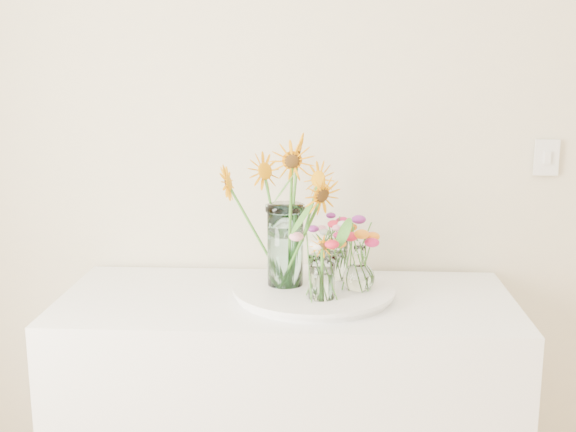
# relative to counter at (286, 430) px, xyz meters

# --- Properties ---
(counter) EXTENTS (1.40, 0.60, 0.90)m
(counter) POSITION_rel_counter_xyz_m (0.00, 0.00, 0.00)
(counter) COLOR white
(counter) RESTS_ON ground_plane
(tray) EXTENTS (0.48, 0.48, 0.02)m
(tray) POSITION_rel_counter_xyz_m (0.09, 0.01, 0.46)
(tray) COLOR white
(tray) RESTS_ON counter
(mason_jar) EXTENTS (0.15, 0.15, 0.26)m
(mason_jar) POSITION_rel_counter_xyz_m (-0.01, 0.04, 0.61)
(mason_jar) COLOR #A6D6D4
(mason_jar) RESTS_ON tray
(sunflower_bouquet) EXTENTS (0.87, 0.87, 0.50)m
(sunflower_bouquet) POSITION_rel_counter_xyz_m (-0.01, 0.04, 0.72)
(sunflower_bouquet) COLOR orange
(sunflower_bouquet) RESTS_ON tray
(small_vase_a) EXTENTS (0.10, 0.10, 0.13)m
(small_vase_a) POSITION_rel_counter_xyz_m (0.11, -0.09, 0.54)
(small_vase_a) COLOR white
(small_vase_a) RESTS_ON tray
(wildflower_posy_a) EXTENTS (0.21, 0.21, 0.22)m
(wildflower_posy_a) POSITION_rel_counter_xyz_m (0.11, -0.09, 0.59)
(wildflower_posy_a) COLOR orange
(wildflower_posy_a) RESTS_ON tray
(small_vase_b) EXTENTS (0.11, 0.11, 0.14)m
(small_vase_b) POSITION_rel_counter_xyz_m (0.22, 0.00, 0.55)
(small_vase_b) COLOR white
(small_vase_b) RESTS_ON tray
(wildflower_posy_b) EXTENTS (0.20, 0.20, 0.23)m
(wildflower_posy_b) POSITION_rel_counter_xyz_m (0.22, 0.00, 0.59)
(wildflower_posy_b) COLOR orange
(wildflower_posy_b) RESTS_ON tray
(small_vase_c) EXTENTS (0.08, 0.08, 0.13)m
(small_vase_c) POSITION_rel_counter_xyz_m (0.15, 0.11, 0.54)
(small_vase_c) COLOR white
(small_vase_c) RESTS_ON tray
(wildflower_posy_c) EXTENTS (0.20, 0.20, 0.22)m
(wildflower_posy_c) POSITION_rel_counter_xyz_m (0.15, 0.11, 0.59)
(wildflower_posy_c) COLOR orange
(wildflower_posy_c) RESTS_ON tray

